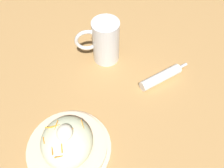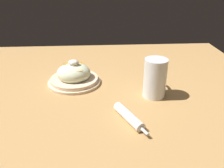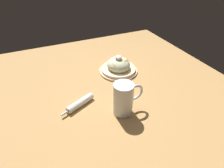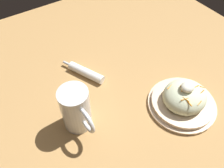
% 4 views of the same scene
% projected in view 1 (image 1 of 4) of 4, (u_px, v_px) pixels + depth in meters
% --- Properties ---
extents(ground_plane, '(1.43, 1.43, 0.00)m').
position_uv_depth(ground_plane, '(116.00, 98.00, 0.81)').
color(ground_plane, '#B2844C').
extents(salad_plate, '(0.23, 0.23, 0.11)m').
position_uv_depth(salad_plate, '(68.00, 144.00, 0.68)').
color(salad_plate, beige).
rests_on(salad_plate, ground_plane).
extents(beer_mug, '(0.09, 0.15, 0.16)m').
position_uv_depth(beer_mug, '(105.00, 42.00, 0.85)').
color(beer_mug, white).
rests_on(beer_mug, ground_plane).
extents(napkin_roll, '(0.10, 0.18, 0.03)m').
position_uv_depth(napkin_roll, '(161.00, 77.00, 0.83)').
color(napkin_roll, white).
rests_on(napkin_roll, ground_plane).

